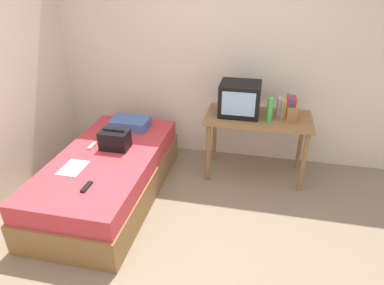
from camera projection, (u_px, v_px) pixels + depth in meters
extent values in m
plane|color=#84705B|center=(176.00, 259.00, 2.90)|extent=(8.00, 8.00, 0.00)
cube|color=beige|center=(216.00, 54.00, 4.03)|extent=(5.20, 0.10, 2.60)
cube|color=olive|center=(110.00, 183.00, 3.64)|extent=(1.00, 2.00, 0.31)
cube|color=#C63842|center=(107.00, 163.00, 3.52)|extent=(0.97, 1.94, 0.20)
cube|color=olive|center=(259.00, 118.00, 3.76)|extent=(1.16, 0.60, 0.04)
cylinder|color=olive|center=(208.00, 153.00, 3.82)|extent=(0.05, 0.05, 0.72)
cylinder|color=olive|center=(303.00, 163.00, 3.63)|extent=(0.05, 0.05, 0.72)
cylinder|color=olive|center=(215.00, 134.00, 4.24)|extent=(0.05, 0.05, 0.72)
cylinder|color=olive|center=(300.00, 143.00, 4.04)|extent=(0.05, 0.05, 0.72)
cube|color=black|center=(240.00, 99.00, 3.72)|extent=(0.44, 0.38, 0.36)
cube|color=#8CB2E0|center=(238.00, 104.00, 3.55)|extent=(0.35, 0.01, 0.26)
cylinder|color=green|center=(270.00, 109.00, 3.58)|extent=(0.07, 0.07, 0.26)
cube|color=gray|center=(279.00, 106.00, 3.72)|extent=(0.04, 0.14, 0.21)
cube|color=gray|center=(282.00, 107.00, 3.71)|extent=(0.03, 0.17, 0.20)
cube|color=gold|center=(285.00, 108.00, 3.71)|extent=(0.02, 0.14, 0.20)
cube|color=#B72D33|center=(287.00, 106.00, 3.70)|extent=(0.03, 0.16, 0.23)
cube|color=#2D5699|center=(290.00, 107.00, 3.69)|extent=(0.03, 0.16, 0.22)
cube|color=#B72D33|center=(294.00, 107.00, 3.69)|extent=(0.04, 0.16, 0.22)
cube|color=olive|center=(292.00, 116.00, 3.54)|extent=(0.11, 0.02, 0.17)
cube|color=#4766AD|center=(130.00, 123.00, 4.06)|extent=(0.45, 0.30, 0.11)
cube|color=black|center=(115.00, 140.00, 3.56)|extent=(0.30, 0.20, 0.20)
cylinder|color=black|center=(114.00, 130.00, 3.51)|extent=(0.24, 0.02, 0.02)
cube|color=white|center=(73.00, 168.00, 3.24)|extent=(0.21, 0.29, 0.01)
cube|color=black|center=(87.00, 187.00, 2.95)|extent=(0.04, 0.16, 0.02)
cube|color=#B7B7BC|center=(92.00, 146.00, 3.63)|extent=(0.04, 0.14, 0.02)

